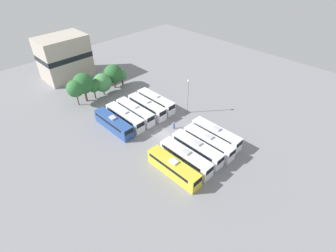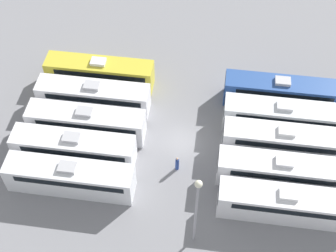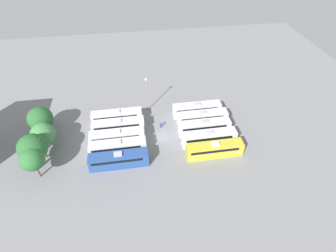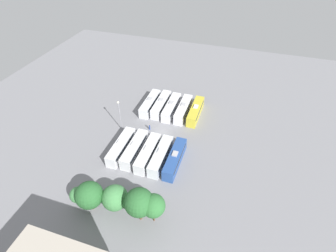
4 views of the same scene
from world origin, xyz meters
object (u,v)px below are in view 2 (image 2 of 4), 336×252
(bus_1, at_px, (94,96))
(light_pole, at_px, (197,204))
(worker_person, at_px, (177,164))
(bus_7, at_px, (284,141))
(bus_2, at_px, (87,122))
(bus_8, at_px, (282,171))
(bus_6, at_px, (282,116))
(bus_3, at_px, (74,148))
(bus_5, at_px, (280,92))
(bus_0, at_px, (100,72))
(bus_9, at_px, (286,204))
(bus_4, at_px, (70,177))

(bus_1, height_order, light_pole, light_pole)
(worker_person, xyz_separation_m, light_pole, (7.25, 2.35, 5.35))
(light_pole, bearing_deg, bus_7, 144.17)
(bus_2, height_order, bus_8, same)
(bus_6, xyz_separation_m, light_pole, (13.96, -7.64, 4.46))
(bus_3, bearing_deg, bus_2, 173.10)
(bus_1, xyz_separation_m, bus_5, (-3.34, 19.61, 0.00))
(bus_0, xyz_separation_m, bus_9, (14.00, 20.01, 0.00))
(bus_8, bearing_deg, bus_0, -118.18)
(bus_8, bearing_deg, bus_5, 179.79)
(bus_4, distance_m, bus_7, 20.78)
(bus_2, relative_size, bus_8, 1.00)
(bus_3, distance_m, light_pole, 14.99)
(bus_5, bearing_deg, light_pole, -23.30)
(bus_0, distance_m, worker_person, 14.44)
(bus_0, relative_size, bus_1, 1.00)
(bus_3, bearing_deg, light_pole, 59.97)
(bus_8, xyz_separation_m, worker_person, (-0.12, -9.81, -0.89))
(bus_3, relative_size, bus_8, 1.00)
(bus_3, bearing_deg, bus_6, 108.75)
(bus_2, xyz_separation_m, bus_4, (6.66, 0.13, 0.00))
(bus_7, height_order, bus_9, same)
(bus_7, distance_m, bus_8, 3.61)
(bus_0, relative_size, bus_3, 1.00)
(bus_2, distance_m, bus_6, 19.93)
(bus_4, distance_m, worker_person, 10.14)
(bus_3, distance_m, bus_9, 20.42)
(bus_2, bearing_deg, worker_person, 71.43)
(bus_6, distance_m, bus_9, 10.26)
(bus_4, height_order, bus_8, same)
(bus_5, height_order, bus_8, same)
(bus_3, xyz_separation_m, bus_7, (-3.57, 20.13, 0.00))
(bus_2, bearing_deg, bus_7, 90.70)
(bus_1, distance_m, bus_5, 19.90)
(bus_3, bearing_deg, bus_5, 117.28)
(bus_4, distance_m, bus_8, 19.60)
(bus_2, bearing_deg, bus_5, 109.58)
(bus_1, distance_m, bus_8, 20.77)
(bus_2, relative_size, worker_person, 6.82)
(bus_5, relative_size, light_pole, 1.28)
(bus_5, distance_m, light_pole, 19.48)
(worker_person, bearing_deg, light_pole, 17.93)
(bus_7, bearing_deg, bus_3, -79.95)
(bus_3, distance_m, bus_4, 3.38)
(bus_4, bearing_deg, bus_1, -178.54)
(bus_0, relative_size, bus_5, 1.00)
(bus_6, bearing_deg, bus_9, 0.54)
(bus_8, height_order, worker_person, bus_8)
(bus_8, bearing_deg, worker_person, -90.69)
(bus_1, bearing_deg, worker_person, 55.03)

